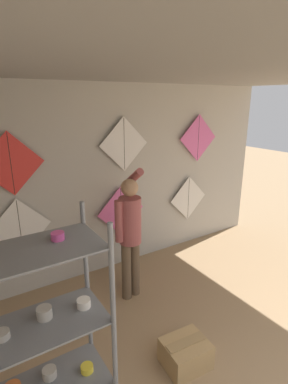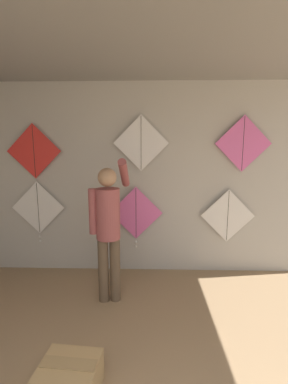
{
  "view_description": "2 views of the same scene",
  "coord_description": "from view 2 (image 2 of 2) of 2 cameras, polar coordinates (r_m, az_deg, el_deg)",
  "views": [
    {
      "loc": [
        -2.06,
        -0.15,
        2.58
      ],
      "look_at": [
        0.22,
        3.43,
        1.25
      ],
      "focal_mm": 28.0,
      "sensor_mm": 36.0,
      "label": 1
    },
    {
      "loc": [
        0.18,
        -0.03,
        1.86
      ],
      "look_at": [
        0.08,
        3.43,
        1.28
      ],
      "focal_mm": 24.0,
      "sensor_mm": 36.0,
      "label": 2
    }
  ],
  "objects": [
    {
      "name": "kite_3",
      "position": [
        4.07,
        -23.27,
        8.33
      ],
      "size": [
        0.79,
        0.01,
        0.79
      ],
      "color": "red"
    },
    {
      "name": "cardboard_box",
      "position": [
        2.47,
        -16.22,
        -35.14
      ],
      "size": [
        0.47,
        0.41,
        0.28
      ],
      "rotation": [
        0.0,
        0.0,
        -0.08
      ],
      "color": "tan",
      "rests_on": "ground"
    },
    {
      "name": "ceiling_slab",
      "position": [
        2.13,
        -4.12,
        36.23
      ],
      "size": [
        5.59,
        4.53,
        0.04
      ],
      "primitive_type": "cube",
      "color": "gray"
    },
    {
      "name": "back_panel",
      "position": [
        3.83,
        -1.08,
        2.61
      ],
      "size": [
        5.59,
        0.06,
        2.8
      ],
      "primitive_type": "cube",
      "color": "#BCB7AD",
      "rests_on": "ground"
    },
    {
      "name": "kite_1",
      "position": [
        3.83,
        -1.79,
        -4.94
      ],
      "size": [
        0.79,
        0.04,
        0.93
      ],
      "color": "pink"
    },
    {
      "name": "shopkeeper",
      "position": [
        3.11,
        -7.92,
        -6.85
      ],
      "size": [
        0.44,
        0.63,
        1.76
      ],
      "rotation": [
        0.0,
        0.0,
        0.13
      ],
      "color": "brown",
      "rests_on": "ground"
    },
    {
      "name": "kite_0",
      "position": [
        4.16,
        -22.44,
        -3.47
      ],
      "size": [
        0.79,
        0.04,
        0.93
      ],
      "color": "white"
    },
    {
      "name": "kite_4",
      "position": [
        3.71,
        -0.66,
        10.82
      ],
      "size": [
        0.79,
        0.01,
        0.79
      ],
      "color": "white"
    },
    {
      "name": "kite_2",
      "position": [
        3.99,
        18.11,
        -5.07
      ],
      "size": [
        0.79,
        0.01,
        0.79
      ],
      "color": "white"
    },
    {
      "name": "kite_5",
      "position": [
        3.92,
        21.18,
        9.99
      ],
      "size": [
        0.79,
        0.01,
        0.79
      ],
      "color": "pink"
    }
  ]
}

